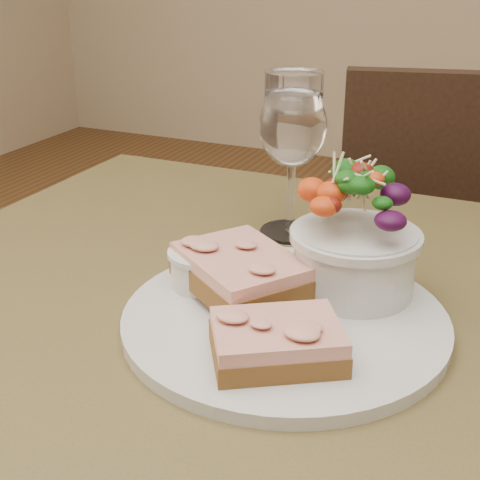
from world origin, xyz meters
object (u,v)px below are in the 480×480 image
at_px(ramekin, 205,265).
at_px(wine_glass, 293,131).
at_px(dinner_plate, 285,319).
at_px(salad_bowl, 356,233).
at_px(cafe_table, 245,404).
at_px(sandwich_back, 240,271).
at_px(chair_far, 437,366).
at_px(sandwich_front, 277,342).

height_order(ramekin, wine_glass, wine_glass).
xyz_separation_m(dinner_plate, salad_bowl, (0.04, 0.07, 0.07)).
height_order(cafe_table, sandwich_back, sandwich_back).
relative_size(chair_far, sandwich_front, 7.19).
xyz_separation_m(cafe_table, sandwich_back, (-0.01, 0.01, 0.14)).
xyz_separation_m(sandwich_back, salad_bowl, (0.09, 0.05, 0.03)).
relative_size(cafe_table, chair_far, 0.89).
bearing_deg(wine_glass, sandwich_back, -84.22).
relative_size(ramekin, salad_bowl, 0.52).
bearing_deg(chair_far, dinner_plate, 70.58).
bearing_deg(wine_glass, salad_bowl, -50.05).
height_order(dinner_plate, salad_bowl, salad_bowl).
bearing_deg(sandwich_front, sandwich_back, 97.60).
bearing_deg(wine_glass, sandwich_front, -71.91).
distance_m(chair_far, sandwich_back, 0.85).
xyz_separation_m(cafe_table, dinner_plate, (0.04, -0.00, 0.11)).
bearing_deg(sandwich_back, sandwich_front, -15.32).
xyz_separation_m(cafe_table, chair_far, (0.12, 0.70, -0.36)).
relative_size(cafe_table, wine_glass, 4.57).
relative_size(cafe_table, dinner_plate, 2.76).
height_order(dinner_plate, sandwich_back, sandwich_back).
relative_size(chair_far, salad_bowl, 7.09).
bearing_deg(cafe_table, sandwich_front, -51.03).
bearing_deg(sandwich_front, dinner_plate, 73.51).
bearing_deg(chair_far, salad_bowl, 73.72).
bearing_deg(sandwich_back, cafe_table, -13.39).
bearing_deg(dinner_plate, cafe_table, 174.97).
distance_m(sandwich_back, ramekin, 0.04).
relative_size(dinner_plate, sandwich_front, 2.32).
xyz_separation_m(sandwich_front, sandwich_back, (-0.07, 0.08, 0.01)).
relative_size(salad_bowl, wine_glass, 0.73).
height_order(cafe_table, ramekin, ramekin).
distance_m(sandwich_front, ramekin, 0.14).
relative_size(sandwich_front, wine_glass, 0.71).
bearing_deg(ramekin, dinner_plate, -14.29).
bearing_deg(sandwich_back, wine_glass, 131.12).
height_order(sandwich_front, sandwich_back, sandwich_back).
bearing_deg(sandwich_front, chair_far, 53.90).
xyz_separation_m(dinner_plate, sandwich_back, (-0.05, 0.02, 0.03)).
bearing_deg(sandwich_back, chair_far, 114.73).
bearing_deg(wine_glass, cafe_table, -81.36).
distance_m(ramekin, salad_bowl, 0.15).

